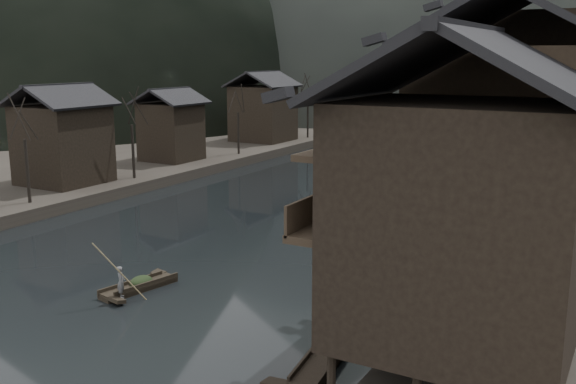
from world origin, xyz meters
The scene contains 12 objects.
water centered at (0.00, 0.00, 0.00)m, with size 300.00×300.00×0.00m, color black.
left_bank centered at (-35.00, 40.00, 0.60)m, with size 40.00×200.00×1.20m, color #2D2823.
stilt_houses centered at (17.28, 19.44, 8.90)m, with size 9.00×67.60×15.86m.
left_houses centered at (-20.50, 20.12, 5.66)m, with size 8.10×53.20×8.73m.
bare_trees centered at (-17.00, 23.83, 6.35)m, with size 3.80×75.10×7.60m.
moored_sampans centered at (11.94, 14.75, 0.20)m, with size 2.98×48.51×0.47m.
midriver_boats centered at (-3.77, 47.97, 0.20)m, with size 8.99×36.21×0.45m.
stone_bridge centered at (0.00, 72.00, 5.11)m, with size 40.00×6.00×9.00m.
hero_sampan centered at (0.69, -4.36, 0.20)m, with size 1.77×4.59×0.43m.
cargo_heap centered at (0.65, -4.16, 0.73)m, with size 1.00×1.30×0.60m, color black.
boatman centered at (1.01, -5.91, 1.21)m, with size 0.57×0.37×1.56m, color #5F6062.
bamboo_pole centered at (1.21, -5.91, 3.77)m, with size 0.06×0.06×4.43m, color #8C7A51.
Camera 1 is at (22.07, -27.13, 11.47)m, focal length 40.00 mm.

